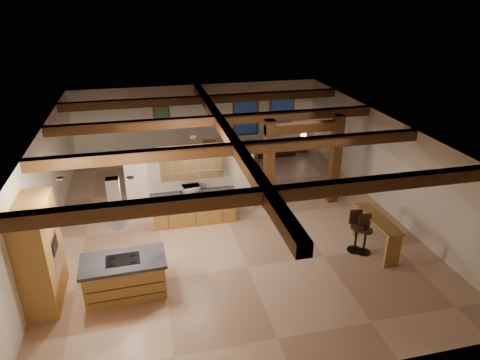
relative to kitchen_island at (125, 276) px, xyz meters
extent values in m
plane|color=tan|center=(2.96, 2.82, -0.47)|extent=(12.00, 12.00, 0.00)
plane|color=beige|center=(2.96, 8.82, 0.98)|extent=(10.00, 0.00, 10.00)
plane|color=beige|center=(2.96, -3.18, 0.98)|extent=(10.00, 0.00, 10.00)
plane|color=beige|center=(-2.04, 2.82, 0.98)|extent=(0.00, 12.00, 12.00)
plane|color=beige|center=(7.96, 2.82, 0.98)|extent=(0.00, 12.00, 12.00)
plane|color=#381D12|center=(2.96, 2.82, 2.43)|extent=(12.00, 12.00, 0.00)
cube|color=#3E230F|center=(2.96, -1.18, 2.29)|extent=(10.00, 0.25, 0.28)
cube|color=#3E230F|center=(2.96, 1.52, 2.29)|extent=(10.00, 0.25, 0.28)
cube|color=#3E230F|center=(2.96, 4.12, 2.29)|extent=(10.00, 0.25, 0.28)
cube|color=#3E230F|center=(2.96, 6.82, 2.29)|extent=(10.00, 0.25, 0.28)
cube|color=#3E230F|center=(2.96, 2.82, 2.29)|extent=(0.28, 12.00, 0.28)
cube|color=#3E230F|center=(4.36, 3.32, 0.98)|extent=(0.30, 0.30, 2.90)
cube|color=#3E230F|center=(6.56, 3.32, 0.98)|extent=(0.30, 0.30, 2.90)
cube|color=#3E230F|center=(5.46, 3.32, 2.13)|extent=(2.50, 0.28, 0.28)
cube|color=beige|center=(1.96, 3.32, 0.63)|extent=(3.80, 0.18, 2.20)
cube|color=#AB7837|center=(-1.71, 0.22, 0.73)|extent=(0.64, 1.60, 2.40)
cube|color=silver|center=(-1.41, 0.22, 0.68)|extent=(0.06, 0.62, 0.95)
cube|color=black|center=(-1.37, 0.22, 0.88)|extent=(0.01, 0.50, 0.28)
cube|color=#AB7837|center=(1.96, 2.93, -0.04)|extent=(2.40, 0.60, 0.86)
cube|color=black|center=(1.96, 2.93, 0.43)|extent=(2.50, 0.66, 0.08)
cube|color=#AB7837|center=(1.96, 3.14, 1.38)|extent=(1.80, 0.34, 0.95)
cube|color=silver|center=(1.96, 2.96, 1.38)|extent=(1.74, 0.02, 0.90)
pyramid|color=silver|center=(0.00, 0.00, 1.26)|extent=(1.10, 1.10, 0.45)
cube|color=silver|center=(0.00, 0.00, 2.07)|extent=(0.26, 0.22, 0.73)
cube|color=#3E230F|center=(4.96, 8.76, 1.03)|extent=(1.10, 0.05, 1.70)
cube|color=black|center=(4.96, 8.73, 1.03)|extent=(0.95, 0.02, 1.55)
cube|color=#3E230F|center=(6.56, 8.76, 1.03)|extent=(1.10, 0.05, 1.70)
cube|color=black|center=(6.56, 8.73, 1.03)|extent=(0.95, 0.02, 1.55)
cube|color=#3E230F|center=(1.46, 8.76, 1.23)|extent=(0.65, 0.04, 0.85)
cube|color=#23532C|center=(1.46, 8.74, 1.23)|extent=(0.55, 0.01, 0.75)
cylinder|color=silver|center=(0.36, 0.02, 2.40)|extent=(0.16, 0.16, 0.03)
cylinder|color=silver|center=(1.96, 2.32, 2.40)|extent=(0.16, 0.16, 0.03)
cylinder|color=silver|center=(-1.04, 0.32, 2.40)|extent=(0.16, 0.16, 0.03)
cube|color=#AB7837|center=(0.00, 0.00, -0.05)|extent=(1.79, 0.94, 0.84)
cube|color=black|center=(0.00, 0.00, 0.41)|extent=(1.91, 1.06, 0.08)
cube|color=black|center=(0.00, 0.00, 0.45)|extent=(0.75, 0.51, 0.02)
imported|color=#39150E|center=(3.64, 5.78, -0.12)|extent=(2.24, 1.68, 0.70)
imported|color=black|center=(5.85, 7.86, -0.19)|extent=(1.96, 0.79, 0.57)
imported|color=#BAB9BE|center=(1.90, 2.93, 0.61)|extent=(0.52, 0.39, 0.27)
cube|color=#AB7837|center=(6.48, 0.39, 0.45)|extent=(0.48, 1.81, 0.05)
cube|color=#AB7837|center=(6.49, -0.42, -0.02)|extent=(0.41, 0.10, 0.90)
cube|color=#AB7837|center=(6.46, 1.20, -0.02)|extent=(0.41, 0.10, 0.90)
cube|color=#3E230F|center=(7.31, 7.97, -0.20)|extent=(0.55, 0.55, 0.54)
cylinder|color=black|center=(7.31, 7.97, 0.15)|extent=(0.06, 0.06, 0.15)
cone|color=#FFD999|center=(7.31, 7.97, 0.30)|extent=(0.26, 0.26, 0.17)
cylinder|color=black|center=(6.12, 0.28, 0.21)|extent=(0.34, 0.34, 0.07)
cube|color=black|center=(6.13, 0.44, 0.43)|extent=(0.32, 0.07, 0.38)
cylinder|color=black|center=(6.12, 0.28, -0.13)|extent=(0.06, 0.06, 0.66)
cylinder|color=black|center=(6.12, 0.28, -0.45)|extent=(0.38, 0.38, 0.03)
cylinder|color=black|center=(5.93, 0.42, 0.25)|extent=(0.36, 0.36, 0.07)
cube|color=black|center=(5.94, 0.59, 0.48)|extent=(0.34, 0.06, 0.40)
cylinder|color=black|center=(5.93, 0.42, -0.11)|extent=(0.06, 0.06, 0.70)
cylinder|color=black|center=(5.93, 0.42, -0.45)|extent=(0.40, 0.40, 0.03)
cube|color=#3E230F|center=(2.69, 5.23, 0.03)|extent=(0.57, 0.57, 0.07)
cube|color=#3E230F|center=(2.74, 5.45, 0.44)|extent=(0.47, 0.17, 0.83)
cylinder|color=#3E230F|center=(2.45, 5.09, -0.24)|extent=(0.06, 0.06, 0.47)
cylinder|color=#3E230F|center=(2.82, 5.00, -0.24)|extent=(0.06, 0.06, 0.47)
cylinder|color=#3E230F|center=(2.55, 5.46, -0.24)|extent=(0.06, 0.06, 0.47)
cylinder|color=#3E230F|center=(2.92, 5.36, -0.24)|extent=(0.06, 0.06, 0.47)
cube|color=#3E230F|center=(3.08, 6.74, 0.03)|extent=(0.57, 0.57, 0.07)
cube|color=#3E230F|center=(3.02, 6.51, 0.44)|extent=(0.47, 0.17, 0.83)
cylinder|color=#3E230F|center=(3.31, 6.87, -0.24)|extent=(0.06, 0.06, 0.47)
cylinder|color=#3E230F|center=(2.95, 6.97, -0.24)|extent=(0.06, 0.06, 0.47)
cylinder|color=#3E230F|center=(3.22, 6.50, -0.24)|extent=(0.06, 0.06, 0.47)
cylinder|color=#3E230F|center=(2.85, 6.60, -0.24)|extent=(0.06, 0.06, 0.47)
cube|color=#3E230F|center=(3.44, 5.03, 0.03)|extent=(0.57, 0.57, 0.07)
cube|color=#3E230F|center=(3.50, 5.26, 0.44)|extent=(0.47, 0.17, 0.83)
cylinder|color=#3E230F|center=(3.21, 4.90, -0.24)|extent=(0.06, 0.06, 0.47)
cylinder|color=#3E230F|center=(3.57, 4.80, -0.24)|extent=(0.06, 0.06, 0.47)
cylinder|color=#3E230F|center=(3.30, 5.26, -0.24)|extent=(0.06, 0.06, 0.47)
cylinder|color=#3E230F|center=(3.67, 5.17, -0.24)|extent=(0.06, 0.06, 0.47)
cube|color=#3E230F|center=(3.83, 6.54, 0.03)|extent=(0.57, 0.57, 0.07)
cube|color=#3E230F|center=(3.77, 6.31, 0.44)|extent=(0.47, 0.17, 0.83)
cylinder|color=#3E230F|center=(4.07, 6.67, -0.24)|extent=(0.06, 0.06, 0.47)
cylinder|color=#3E230F|center=(3.70, 6.77, -0.24)|extent=(0.06, 0.06, 0.47)
cylinder|color=#3E230F|center=(3.97, 6.31, -0.24)|extent=(0.06, 0.06, 0.47)
cylinder|color=#3E230F|center=(3.60, 6.40, -0.24)|extent=(0.06, 0.06, 0.47)
cube|color=#3E230F|center=(4.19, 4.83, 0.03)|extent=(0.57, 0.57, 0.07)
cube|color=#3E230F|center=(4.25, 5.06, 0.44)|extent=(0.47, 0.17, 0.83)
cylinder|color=#3E230F|center=(3.96, 4.70, -0.24)|extent=(0.06, 0.06, 0.47)
cylinder|color=#3E230F|center=(4.33, 4.60, -0.24)|extent=(0.06, 0.06, 0.47)
cylinder|color=#3E230F|center=(4.06, 5.06, -0.24)|extent=(0.06, 0.06, 0.47)
cylinder|color=#3E230F|center=(4.42, 4.97, -0.24)|extent=(0.06, 0.06, 0.47)
cube|color=#3E230F|center=(4.59, 6.34, 0.03)|extent=(0.57, 0.57, 0.07)
cube|color=#3E230F|center=(4.53, 6.12, 0.44)|extent=(0.47, 0.17, 0.83)
cylinder|color=#3E230F|center=(4.82, 6.48, -0.24)|extent=(0.06, 0.06, 0.47)
cylinder|color=#3E230F|center=(4.45, 6.57, -0.24)|extent=(0.06, 0.06, 0.47)
cylinder|color=#3E230F|center=(4.72, 6.11, -0.24)|extent=(0.06, 0.06, 0.47)
cylinder|color=#3E230F|center=(4.36, 6.21, -0.24)|extent=(0.06, 0.06, 0.47)
camera|label=1|loc=(0.75, -8.31, 5.97)|focal=32.00mm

